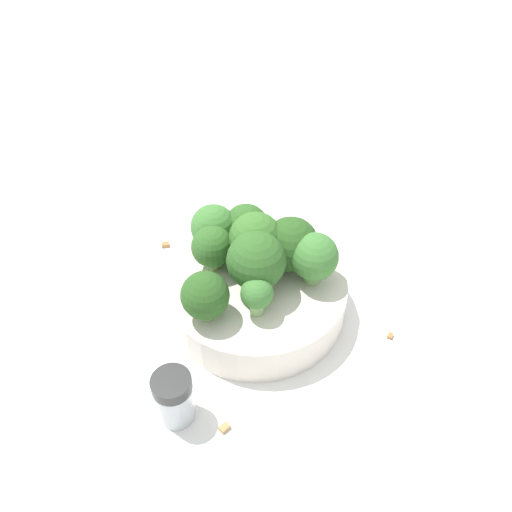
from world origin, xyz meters
TOP-DOWN VIEW (x-y plane):
  - ground_plane at (0.00, 0.00)m, footprint 3.00×3.00m
  - bowl at (0.00, 0.00)m, footprint 0.19×0.19m
  - broccoli_floret_0 at (-0.04, -0.02)m, footprint 0.06×0.06m
  - broccoli_floret_1 at (0.05, -0.02)m, footprint 0.04×0.04m
  - broccoli_floret_2 at (0.00, 0.01)m, footprint 0.06×0.06m
  - broccoli_floret_3 at (-0.00, 0.04)m, footprint 0.03×0.03m
  - broccoli_floret_4 at (0.05, 0.05)m, footprint 0.05×0.05m
  - broccoli_floret_5 at (-0.06, 0.00)m, footprint 0.05×0.05m
  - broccoli_floret_6 at (0.01, -0.06)m, footprint 0.05×0.05m
  - broccoli_floret_7 at (0.00, -0.02)m, footprint 0.06×0.06m
  - broccoli_floret_8 at (0.05, -0.05)m, footprint 0.05×0.05m
  - pepper_shaker at (0.08, 0.13)m, footprint 0.04×0.04m
  - almond_crumb_0 at (0.11, -0.11)m, footprint 0.01×0.01m
  - almond_crumb_1 at (-0.14, 0.04)m, footprint 0.01×0.01m
  - almond_crumb_2 at (0.03, 0.14)m, footprint 0.01×0.01m
  - almond_crumb_3 at (0.01, -0.12)m, footprint 0.01×0.01m

SIDE VIEW (x-z plane):
  - ground_plane at x=0.00m, z-range 0.00..0.00m
  - almond_crumb_3 at x=0.01m, z-range 0.00..0.01m
  - almond_crumb_1 at x=-0.14m, z-range 0.00..0.01m
  - almond_crumb_2 at x=0.03m, z-range 0.00..0.01m
  - almond_crumb_0 at x=0.11m, z-range 0.00..0.01m
  - bowl at x=0.00m, z-range 0.00..0.04m
  - pepper_shaker at x=0.08m, z-range 0.00..0.06m
  - broccoli_floret_3 at x=0.00m, z-range 0.05..0.09m
  - broccoli_floret_6 at x=0.01m, z-range 0.04..0.10m
  - broccoli_floret_4 at x=0.05m, z-range 0.05..0.10m
  - broccoli_floret_1 at x=0.05m, z-range 0.05..0.10m
  - broccoli_floret_8 at x=0.05m, z-range 0.05..0.10m
  - broccoli_floret_0 at x=-0.04m, z-range 0.05..0.11m
  - broccoli_floret_5 at x=-0.06m, z-range 0.05..0.11m
  - broccoli_floret_7 at x=0.00m, z-range 0.05..0.12m
  - broccoli_floret_2 at x=0.00m, z-range 0.05..0.12m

